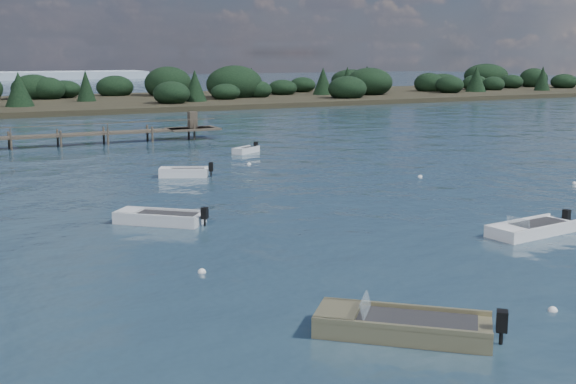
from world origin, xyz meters
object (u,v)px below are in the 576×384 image
tender_far_grey_b (246,151)px  dinghy_mid_grey (160,220)px  dinghy_near_olive (402,329)px  tender_far_white (184,174)px  dinghy_mid_white_a (532,231)px

tender_far_grey_b → dinghy_mid_grey: bearing=-123.3°
dinghy_near_olive → tender_far_white: bearing=83.5°
dinghy_near_olive → tender_far_white: size_ratio=1.41×
tender_far_grey_b → tender_far_white: (-8.72, -9.15, 0.03)m
dinghy_mid_white_a → tender_far_grey_b: dinghy_mid_white_a is taller
dinghy_mid_white_a → dinghy_mid_grey: size_ratio=1.16×
dinghy_near_olive → dinghy_mid_grey: (-2.19, 17.59, -0.02)m
dinghy_mid_white_a → tender_far_grey_b: bearing=91.2°
dinghy_mid_white_a → dinghy_near_olive: 14.84m
tender_far_white → tender_far_grey_b: bearing=46.4°
tender_far_grey_b → dinghy_near_olive: size_ratio=0.56×
dinghy_mid_grey → tender_far_white: (5.66, 12.71, 0.02)m
dinghy_mid_grey → tender_far_white: size_ratio=1.19×
tender_far_grey_b → dinghy_near_olive: bearing=-107.2°
dinghy_mid_white_a → tender_far_grey_b: size_ratio=1.74×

